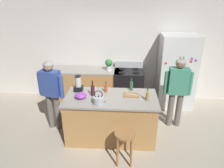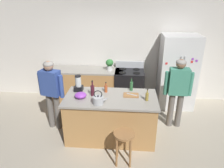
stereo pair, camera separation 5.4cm
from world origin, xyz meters
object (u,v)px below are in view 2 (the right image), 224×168
object	(u,v)px
kitchen_island	(111,117)
bar_stool	(124,139)
chef_knife	(132,95)
tea_kettle	(98,100)
potted_plant	(110,64)
refrigerator	(177,72)
bottle_wine	(93,90)
person_by_island_left	(51,89)
person_by_sink_right	(178,88)
bottle_cooking_sauce	(106,88)
mixing_bowl	(81,95)
bottle_vinegar	(147,96)
bottle_olive_oil	(131,86)
stove_range	(129,87)
blender_appliance	(78,84)
cutting_board	(131,95)

from	to	relation	value
kitchen_island	bar_stool	distance (m)	0.78
chef_knife	tea_kettle	bearing A→B (deg)	-125.06
chef_knife	potted_plant	bearing A→B (deg)	135.39
refrigerator	chef_knife	bearing A→B (deg)	-129.67
refrigerator	bottle_wine	size ratio (longest dim) A/B	5.96
person_by_island_left	person_by_sink_right	bearing A→B (deg)	5.80
kitchen_island	potted_plant	size ratio (longest dim) A/B	6.04
bottle_cooking_sauce	chef_knife	size ratio (longest dim) A/B	0.98
chef_knife	mixing_bowl	bearing A→B (deg)	-146.79
bottle_vinegar	bottle_olive_oil	size ratio (longest dim) A/B	0.86
person_by_sink_right	chef_knife	xyz separation A→B (m)	(-0.97, -0.41, -0.01)
bottle_olive_oil	bottle_vinegar	bearing A→B (deg)	-56.13
person_by_island_left	chef_knife	size ratio (longest dim) A/B	7.06
stove_range	person_by_island_left	size ratio (longest dim) A/B	0.71
bottle_wine	mixing_bowl	distance (m)	0.25
bottle_wine	mixing_bowl	bearing A→B (deg)	-152.30
person_by_sink_right	potted_plant	distance (m)	1.88
stove_range	blender_appliance	xyz separation A→B (m)	(-1.05, -1.28, 0.59)
kitchen_island	cutting_board	bearing A→B (deg)	14.09
mixing_bowl	potted_plant	bearing A→B (deg)	75.57
kitchen_island	bottle_olive_oil	distance (m)	0.77
potted_plant	bottle_wine	world-z (taller)	bottle_wine
bottle_wine	chef_knife	distance (m)	0.78
kitchen_island	stove_range	xyz separation A→B (m)	(0.36, 1.52, 0.01)
person_by_sink_right	cutting_board	world-z (taller)	person_by_sink_right
stove_range	cutting_board	bearing A→B (deg)	-88.73
bottle_olive_oil	kitchen_island	bearing A→B (deg)	-138.56
person_by_sink_right	tea_kettle	xyz separation A→B (m)	(-1.59, -0.78, 0.05)
bar_stool	mixing_bowl	world-z (taller)	mixing_bowl
bottle_olive_oil	bottle_cooking_sauce	bearing A→B (deg)	-166.37
person_by_sink_right	potted_plant	world-z (taller)	person_by_sink_right
stove_range	person_by_sink_right	distance (m)	1.52
person_by_sink_right	bottle_cooking_sauce	distance (m)	1.53
bottle_wine	bottle_olive_oil	distance (m)	0.82
bottle_vinegar	bottle_wine	bearing A→B (deg)	173.14
bar_stool	mixing_bowl	distance (m)	1.19
bottle_vinegar	tea_kettle	world-z (taller)	tea_kettle
bottle_olive_oil	mixing_bowl	size ratio (longest dim) A/B	1.19
tea_kettle	bar_stool	bearing A→B (deg)	-42.07
person_by_sink_right	kitchen_island	bearing A→B (deg)	-159.97
potted_plant	kitchen_island	bearing A→B (deg)	-83.94
bottle_cooking_sauce	cutting_board	bearing A→B (deg)	-13.97
potted_plant	bottle_vinegar	size ratio (longest dim) A/B	1.27
blender_appliance	cutting_board	world-z (taller)	blender_appliance
mixing_bowl	chef_knife	xyz separation A→B (m)	(1.00, 0.17, -0.03)
person_by_island_left	bottle_cooking_sauce	distance (m)	1.16
tea_kettle	bottle_wine	bearing A→B (deg)	115.94
tea_kettle	chef_knife	distance (m)	0.73
mixing_bowl	cutting_board	xyz separation A→B (m)	(0.98, 0.17, -0.04)
bar_stool	mixing_bowl	xyz separation A→B (m)	(-0.87, 0.65, 0.48)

